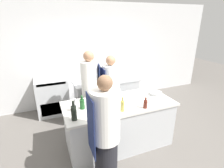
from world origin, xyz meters
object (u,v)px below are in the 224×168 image
Objects in this scene: oven_range at (52,96)px; chef_at_prep_near at (105,135)px; chef_at_stove at (90,92)px; bottle_olive_oil at (82,104)px; bowl_prep_small at (98,115)px; chef_at_pass_far at (111,92)px; bottle_sauce at (76,106)px; bowl_mixing_large at (156,93)px; bottle_wine at (122,106)px; bottle_water at (145,104)px; bottle_cooking_oil at (105,93)px; bottle_vinegar at (74,113)px.

oven_range is 2.62m from chef_at_prep_near.
oven_range is 1.33m from chef_at_stove.
bottle_olive_oil is at bearing 11.11° from chef_at_prep_near.
chef_at_prep_near is 9.83× the size of bowl_prep_small.
bottle_olive_oil is at bearing 129.54° from chef_at_pass_far.
bottle_olive_oil is at bearing 21.85° from bottle_sauce.
bottle_wine is at bearing -158.78° from bowl_mixing_large.
chef_at_pass_far reaches higher than oven_range.
bottle_water is (0.88, 0.40, 0.12)m from chef_at_prep_near.
bowl_prep_small is at bearing -63.58° from bottle_olive_oil.
chef_at_stove reaches higher than bottle_cooking_oil.
chef_at_prep_near is (0.55, -2.53, 0.38)m from oven_range.
bottle_water reaches higher than bowl_prep_small.
bottle_olive_oil reaches higher than bottle_water.
chef_at_pass_far is (0.65, 1.45, -0.04)m from chef_at_prep_near.
bottle_wine reaches higher than bottle_cooking_oil.
chef_at_prep_near is 0.67m from bottle_wine.
bottle_water is (0.48, -0.71, -0.00)m from bottle_cooking_oil.
chef_at_stove is 0.80m from bottle_olive_oil.
chef_at_stove reaches higher than oven_range.
bottle_sauce is (-0.91, -0.71, 0.18)m from chef_at_pass_far.
chef_at_pass_far is at bearing -42.02° from oven_range.
chef_at_prep_near is at bearing -136.06° from bottle_wine.
bottle_vinegar reaches higher than oven_range.
bottle_water is 0.65m from bowl_mixing_large.
bowl_prep_small is (0.30, -0.30, -0.06)m from bottle_sauce.
bowl_prep_small is at bearing -74.26° from oven_range.
bottle_wine is at bearing -44.65° from chef_at_prep_near.
bottle_wine is at bearing 20.74° from chef_at_stove.
bowl_mixing_large is at bearing 0.81° from bottle_olive_oil.
bottle_sauce is at bearing -80.74° from oven_range.
chef_at_stove is at bearing 81.69° from chef_at_pass_far.
bowl_prep_small is at bearing -164.48° from bowl_mixing_large.
chef_at_stove reaches higher than chef_at_pass_far.
chef_at_pass_far is 6.70× the size of bowl_mixing_large.
oven_range is at bearing 103.40° from bottle_olive_oil.
bottle_water reaches higher than bowl_mixing_large.
bowl_mixing_large is at bearing -131.25° from chef_at_pass_far.
chef_at_prep_near is at bearing -77.74° from oven_range.
bottle_water is at bearing -6.62° from bottle_wine.
chef_at_prep_near is 1.05× the size of chef_at_pass_far.
chef_at_stove is 7.19× the size of bowl_mixing_large.
bottle_wine is (0.47, 0.45, 0.15)m from chef_at_prep_near.
bottle_water is at bearing -56.01° from oven_range.
bottle_sauce reaches higher than bowl_mixing_large.
bottle_cooking_oil is at bearing 33.26° from chef_at_stove.
chef_at_prep_near reaches higher than bottle_sauce.
bottle_sauce is (0.07, 0.25, -0.03)m from bottle_vinegar.
bottle_olive_oil reaches higher than bottle_sauce.
bowl_mixing_large is at bearing 21.22° from bottle_wine.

